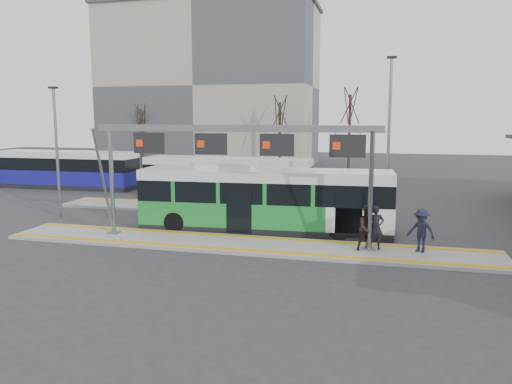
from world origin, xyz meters
TOP-DOWN VIEW (x-y plane):
  - ground at (0.00, 0.00)m, footprint 120.00×120.00m
  - platform_main at (0.00, 0.00)m, footprint 22.00×3.00m
  - platform_second at (-4.00, 8.00)m, footprint 20.00×3.00m
  - tactile_main at (0.00, 0.00)m, footprint 22.00×2.65m
  - tactile_second at (-4.00, 9.15)m, footprint 20.00×0.35m
  - gantry at (-0.35, 0.25)m, footprint 13.00×1.68m
  - apartment_block at (-14.00, 36.00)m, footprint 24.50×12.50m
  - hero_bus at (0.27, 3.16)m, footprint 12.56×3.37m
  - bg_bus_green at (-4.46, 11.88)m, footprint 11.68×2.86m
  - bg_bus_blue at (-18.54, 14.09)m, footprint 11.37×2.66m
  - passenger_a at (5.76, 0.38)m, footprint 0.76×0.59m
  - passenger_b at (5.44, 0.13)m, footprint 1.15×1.06m
  - passenger_c at (7.58, 0.42)m, footprint 1.35×1.14m
  - tree_left at (-3.98, 27.52)m, footprint 1.40×1.40m
  - tree_mid at (2.59, 30.14)m, footprint 1.40×1.40m
  - tree_far at (-19.85, 29.48)m, footprint 1.40×1.40m
  - lamp_west at (-11.85, 3.67)m, footprint 0.50×0.25m
  - lamp_east at (6.19, 6.07)m, footprint 0.50×0.25m

SIDE VIEW (x-z plane):
  - ground at x=0.00m, z-range 0.00..0.00m
  - platform_main at x=0.00m, z-range 0.00..0.15m
  - platform_second at x=-4.00m, z-range 0.00..0.15m
  - tactile_main at x=0.00m, z-range 0.15..0.17m
  - tactile_second at x=-4.00m, z-range 0.15..0.17m
  - passenger_c at x=7.58m, z-range 0.15..1.96m
  - passenger_a at x=5.76m, z-range 0.15..2.01m
  - passenger_b at x=5.44m, z-range 0.15..2.05m
  - bg_bus_green at x=-4.46m, z-range -0.02..2.88m
  - bg_bus_blue at x=-18.54m, z-range -0.02..2.94m
  - hero_bus at x=0.27m, z-range -0.14..3.27m
  - lamp_west at x=-11.85m, z-range 0.24..7.59m
  - gantry at x=-0.35m, z-range 1.70..6.90m
  - lamp_east at x=6.19m, z-range 0.24..8.98m
  - tree_far at x=-19.85m, z-range 1.90..9.26m
  - tree_left at x=-3.98m, z-range 2.07..10.09m
  - tree_mid at x=2.59m, z-range 2.30..11.21m
  - apartment_block at x=-14.00m, z-range 0.01..18.41m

